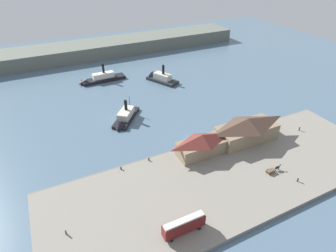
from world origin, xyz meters
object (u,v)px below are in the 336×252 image
at_px(ferry_shed_west_terminal, 202,144).
at_px(pedestrian_near_cart, 298,180).
at_px(pedestrian_near_east_shed, 66,232).
at_px(pedestrian_near_west_shed, 299,129).
at_px(mooring_post_west, 149,159).
at_px(street_tram, 184,225).
at_px(horse_cart, 273,169).
at_px(ferry_mid_harbor, 99,79).
at_px(ferry_near_quay, 159,78).
at_px(mooring_post_center_west, 267,123).
at_px(mooring_post_center_east, 121,168).
at_px(ferry_approaching_east, 124,119).
at_px(ferry_shed_east_terminal, 247,129).

relative_size(ferry_shed_west_terminal, pedestrian_near_cart, 10.92).
distance_m(pedestrian_near_east_shed, pedestrian_near_west_shed, 86.69).
bearing_deg(pedestrian_near_east_shed, mooring_post_west, 30.12).
relative_size(street_tram, horse_cart, 2.01).
bearing_deg(ferry_mid_harbor, pedestrian_near_west_shed, -55.17).
distance_m(street_tram, mooring_post_west, 28.76).
relative_size(pedestrian_near_west_shed, ferry_near_quay, 0.09).
bearing_deg(ferry_mid_harbor, mooring_post_center_west, -55.82).
relative_size(ferry_shed_west_terminal, horse_cart, 3.08).
xyz_separation_m(pedestrian_near_west_shed, ferry_near_quay, (-27.06, 68.05, -0.50)).
relative_size(street_tram, pedestrian_near_east_shed, 6.89).
xyz_separation_m(pedestrian_near_west_shed, mooring_post_center_east, (-67.20, 8.64, -0.33)).
height_order(ferry_approaching_east, ferry_near_quay, ferry_near_quay).
distance_m(street_tram, horse_cart, 35.89).
height_order(ferry_shed_east_terminal, street_tram, ferry_shed_east_terminal).
xyz_separation_m(ferry_shed_east_terminal, mooring_post_west, (-35.75, 4.27, -3.97)).
height_order(horse_cart, pedestrian_near_east_shed, horse_cart).
height_order(pedestrian_near_west_shed, mooring_post_center_west, pedestrian_near_west_shed).
bearing_deg(mooring_post_center_east, ferry_mid_harbor, 81.12).
bearing_deg(street_tram, pedestrian_near_cart, 0.57).
relative_size(pedestrian_near_cart, ferry_near_quay, 0.08).
distance_m(ferry_shed_east_terminal, mooring_post_west, 36.23).
bearing_deg(mooring_post_center_east, ferry_shed_west_terminal, -8.82).
relative_size(horse_cart, mooring_post_west, 6.00).
relative_size(mooring_post_center_west, ferry_approaching_east, 0.05).
distance_m(pedestrian_near_east_shed, ferry_near_quay, 96.30).
xyz_separation_m(horse_cart, ferry_near_quay, (-1.64, 81.04, -0.66)).
bearing_deg(pedestrian_near_east_shed, ferry_near_quay, 52.01).
bearing_deg(ferry_shed_west_terminal, mooring_post_west, 166.14).
height_order(ferry_shed_west_terminal, ferry_near_quay, ferry_near_quay).
bearing_deg(horse_cart, mooring_post_center_west, 50.71).
xyz_separation_m(ferry_shed_west_terminal, ferry_mid_harbor, (-15.42, 75.94, -3.56)).
xyz_separation_m(pedestrian_near_cart, mooring_post_center_west, (14.56, 28.38, -0.24)).
relative_size(pedestrian_near_east_shed, ferry_near_quay, 0.08).
height_order(ferry_shed_west_terminal, pedestrian_near_east_shed, ferry_shed_west_terminal).
xyz_separation_m(ferry_approaching_east, ferry_near_quay, (29.60, 31.13, 0.08)).
bearing_deg(mooring_post_center_west, ferry_near_quay, 108.36).
bearing_deg(horse_cart, ferry_near_quay, 91.16).
xyz_separation_m(street_tram, horse_cart, (35.19, 6.80, -1.71)).
bearing_deg(pedestrian_near_cart, mooring_post_center_east, 148.17).
bearing_deg(ferry_mid_harbor, pedestrian_near_cart, -71.21).
bearing_deg(ferry_near_quay, ferry_shed_east_terminal, -85.43).
distance_m(street_tram, mooring_post_center_west, 60.49).
xyz_separation_m(pedestrian_near_cart, mooring_post_center_east, (-45.19, 28.05, -0.24)).
bearing_deg(ferry_mid_harbor, ferry_shed_west_terminal, -78.52).
bearing_deg(street_tram, ferry_mid_harbor, 87.35).
xyz_separation_m(ferry_mid_harbor, ferry_approaching_east, (-0.68, -43.52, -0.06)).
bearing_deg(mooring_post_center_west, ferry_mid_harbor, 124.18).
relative_size(ferry_shed_east_terminal, ferry_approaching_east, 1.24).
bearing_deg(pedestrian_near_cart, ferry_shed_east_terminal, 89.93).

